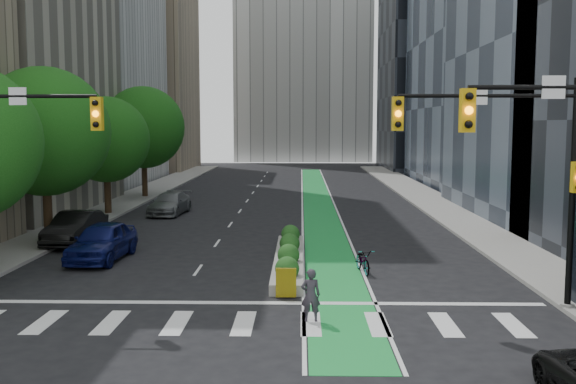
{
  "coord_description": "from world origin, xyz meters",
  "views": [
    {
      "loc": [
        1.7,
        -19.6,
        5.91
      ],
      "look_at": [
        1.14,
        8.11,
        3.0
      ],
      "focal_mm": 40.0,
      "sensor_mm": 36.0,
      "label": 1
    }
  ],
  "objects_px": {
    "bicycle": "(363,261)",
    "cyclist": "(311,295)",
    "median_planter": "(289,256)",
    "parked_car_left_mid": "(76,228)",
    "parked_car_left_far": "(170,203)",
    "parked_car_left_near": "(102,241)"
  },
  "relations": [
    {
      "from": "median_planter",
      "to": "cyclist",
      "type": "height_order",
      "value": "cyclist"
    },
    {
      "from": "median_planter",
      "to": "parked_car_left_far",
      "type": "height_order",
      "value": "parked_car_left_far"
    },
    {
      "from": "cyclist",
      "to": "parked_car_left_near",
      "type": "height_order",
      "value": "parked_car_left_near"
    },
    {
      "from": "parked_car_left_far",
      "to": "bicycle",
      "type": "bearing_deg",
      "value": -51.19
    },
    {
      "from": "cyclist",
      "to": "parked_car_left_near",
      "type": "distance_m",
      "value": 12.5
    },
    {
      "from": "median_planter",
      "to": "parked_car_left_mid",
      "type": "bearing_deg",
      "value": 156.74
    },
    {
      "from": "parked_car_left_near",
      "to": "parked_car_left_mid",
      "type": "relative_size",
      "value": 1.0
    },
    {
      "from": "cyclist",
      "to": "bicycle",
      "type": "bearing_deg",
      "value": -114.73
    },
    {
      "from": "parked_car_left_far",
      "to": "parked_car_left_near",
      "type": "bearing_deg",
      "value": -85.07
    },
    {
      "from": "bicycle",
      "to": "parked_car_left_mid",
      "type": "distance_m",
      "value": 14.93
    },
    {
      "from": "median_planter",
      "to": "parked_car_left_far",
      "type": "xyz_separation_m",
      "value": [
        -8.2,
        15.35,
        0.35
      ]
    },
    {
      "from": "bicycle",
      "to": "parked_car_left_near",
      "type": "relative_size",
      "value": 0.38
    },
    {
      "from": "cyclist",
      "to": "median_planter",
      "type": "bearing_deg",
      "value": -90.14
    },
    {
      "from": "median_planter",
      "to": "cyclist",
      "type": "bearing_deg",
      "value": -84.15
    },
    {
      "from": "parked_car_left_far",
      "to": "parked_car_left_mid",
      "type": "bearing_deg",
      "value": -98.15
    },
    {
      "from": "bicycle",
      "to": "cyclist",
      "type": "distance_m",
      "value": 6.86
    },
    {
      "from": "bicycle",
      "to": "parked_car_left_mid",
      "type": "height_order",
      "value": "parked_car_left_mid"
    },
    {
      "from": "bicycle",
      "to": "parked_car_left_far",
      "type": "xyz_separation_m",
      "value": [
        -11.2,
        16.68,
        0.23
      ]
    },
    {
      "from": "cyclist",
      "to": "parked_car_left_mid",
      "type": "xyz_separation_m",
      "value": [
        -11.5,
        12.41,
        -0.0
      ]
    },
    {
      "from": "parked_car_left_mid",
      "to": "bicycle",
      "type": "bearing_deg",
      "value": -21.23
    },
    {
      "from": "median_planter",
      "to": "bicycle",
      "type": "relative_size",
      "value": 5.53
    },
    {
      "from": "parked_car_left_near",
      "to": "parked_car_left_mid",
      "type": "xyz_separation_m",
      "value": [
        -2.5,
        3.74,
        -0.03
      ]
    }
  ]
}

